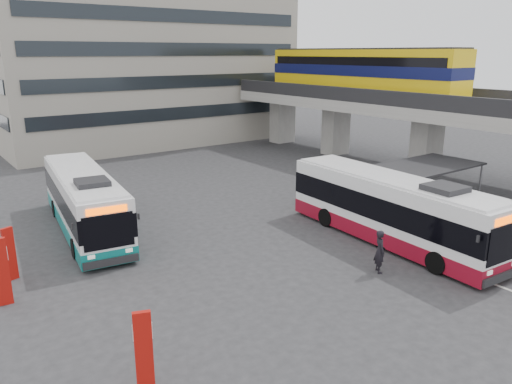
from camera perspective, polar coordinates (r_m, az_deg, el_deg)
ground at (r=24.55m, az=10.46°, el=-6.93°), size 120.00×120.00×0.00m
viaduct at (r=44.71m, az=13.16°, el=11.32°), size 8.00×32.00×9.68m
bike_shelter at (r=32.15m, az=17.17°, el=0.77°), size 10.00×4.00×2.54m
office_block at (r=56.25m, az=-12.98°, el=18.55°), size 30.00×15.00×25.00m
road_markings at (r=24.68m, az=19.61°, el=-7.48°), size 0.15×7.60×0.01m
bus_main at (r=26.06m, az=15.10°, el=-1.93°), size 3.41×12.42×3.63m
bus_teal at (r=28.25m, az=-19.03°, el=-1.04°), size 4.12×12.00×3.48m
pedestrian at (r=22.52m, az=13.97°, el=-6.60°), size 0.76×0.84×1.93m
sign_totem_south at (r=14.92m, az=-12.70°, el=-17.31°), size 0.53×0.32×2.52m
sign_totem_mid at (r=21.31m, az=-27.08°, el=-8.03°), size 0.58×0.23×2.69m
sign_totem_north at (r=23.49m, az=-26.33°, el=-6.26°), size 0.49×0.29×2.33m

